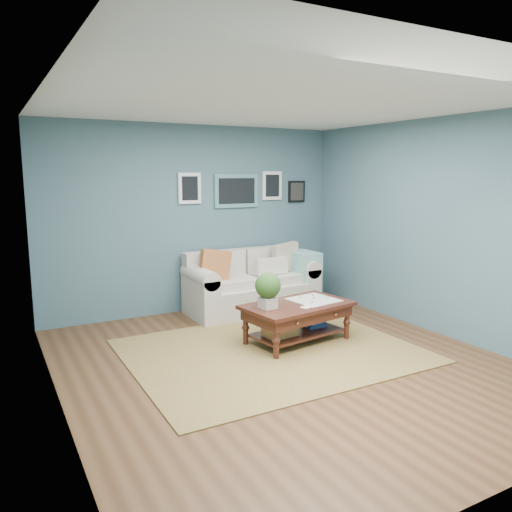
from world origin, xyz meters
TOP-DOWN VIEW (x-y plane):
  - room_shell at (0.02, 0.06)m, footprint 5.00×5.02m
  - area_rug at (0.05, 0.41)m, footprint 3.16×2.53m
  - loveseat at (0.74, 2.03)m, footprint 1.93×0.88m
  - coffee_table at (0.42, 0.53)m, footprint 1.37×0.92m

SIDE VIEW (x-z plane):
  - area_rug at x=0.05m, z-range 0.00..0.01m
  - coffee_table at x=0.42m, z-range -0.05..0.85m
  - loveseat at x=0.74m, z-range -0.09..0.90m
  - room_shell at x=0.02m, z-range 0.01..2.71m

